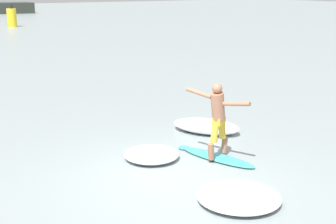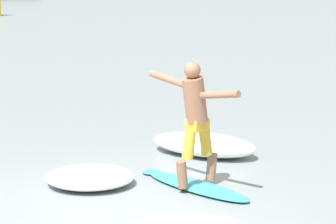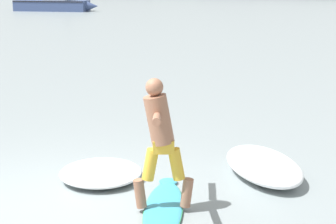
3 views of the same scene
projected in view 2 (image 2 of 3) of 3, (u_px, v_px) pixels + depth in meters
The scene contains 5 objects.
ground_plane at pixel (103, 207), 9.73m from camera, with size 200.00×200.00×0.00m, color gray.
surfboard at pixel (195, 186), 10.56m from camera, with size 0.93×2.07×0.20m.
surfer at pixel (195, 114), 10.33m from camera, with size 0.77×1.48×1.64m.
wave_foam_at_nose at pixel (204, 144), 12.42m from camera, with size 1.73×2.02×0.32m.
wave_foam_beside at pixel (90, 177), 10.70m from camera, with size 1.65×1.66×0.21m.
Camera 2 is at (-3.36, -8.77, 2.91)m, focal length 85.00 mm.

